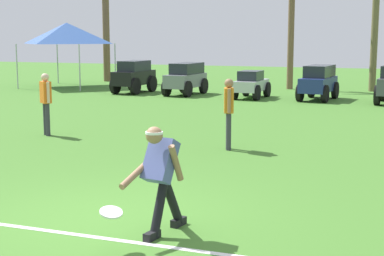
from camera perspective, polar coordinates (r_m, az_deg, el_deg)
name	(u,v)px	position (r m, az deg, el deg)	size (l,w,h in m)	color
ground_plane	(105,220)	(8.20, -8.45, -8.77)	(80.00, 80.00, 0.00)	#417529
field_line_paint	(79,235)	(7.65, -10.93, -10.13)	(26.42, 0.09, 0.01)	white
frisbee_thrower	(161,174)	(7.32, -3.06, -4.44)	(0.58, 1.09, 1.40)	black
frisbee_in_flight	(111,212)	(6.94, -7.85, -8.09)	(0.38, 0.38, 0.10)	white
teammate_near_sideline	(46,98)	(15.11, -13.99, 2.82)	(0.43, 0.37, 1.56)	#33333D
teammate_midfield	(229,107)	(12.85, 3.58, 2.04)	(0.30, 0.49, 1.56)	#33333D
parked_car_slot_a	(134,76)	(25.94, -5.64, 5.06)	(1.25, 2.39, 1.40)	black
parked_car_slot_b	(186,78)	(24.97, -0.60, 4.91)	(1.29, 2.46, 1.34)	slate
parked_car_slot_c	(251,84)	(23.70, 5.75, 4.26)	(1.14, 2.23, 1.10)	#B7BABF
parked_car_slot_d	(319,81)	(23.48, 12.18, 4.45)	(1.37, 2.48, 1.34)	navy
palm_tree_far_left	(106,12)	(32.72, -8.38, 11.03)	(3.40, 3.12, 6.41)	brown
palm_tree_left_of_centre	(292,0)	(28.02, 9.65, 12.11)	(3.68, 3.55, 6.41)	brown
palm_tree_right_of_centre	(376,18)	(27.65, 17.39, 10.17)	(2.90, 3.21, 5.44)	brown
event_tent	(67,33)	(29.35, -12.05, 8.98)	(3.56, 3.56, 3.10)	#B2B5BA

